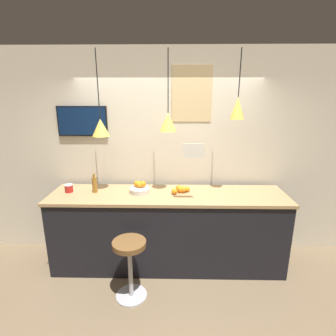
{
  "coord_description": "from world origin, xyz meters",
  "views": [
    {
      "loc": [
        0.06,
        -2.48,
        2.29
      ],
      "look_at": [
        0.0,
        0.7,
        1.39
      ],
      "focal_mm": 28.0,
      "sensor_mm": 36.0,
      "label": 1
    }
  ],
  "objects_px": {
    "bar_stool": "(130,258)",
    "mounted_tv": "(82,121)",
    "spread_jar": "(69,188)",
    "juice_bottle": "(95,184)",
    "fruit_bowl": "(140,188)"
  },
  "relations": [
    {
      "from": "spread_jar",
      "to": "mounted_tv",
      "type": "relative_size",
      "value": 0.16
    },
    {
      "from": "spread_jar",
      "to": "juice_bottle",
      "type": "bearing_deg",
      "value": -0.0
    },
    {
      "from": "fruit_bowl",
      "to": "juice_bottle",
      "type": "relative_size",
      "value": 1.01
    },
    {
      "from": "fruit_bowl",
      "to": "bar_stool",
      "type": "bearing_deg",
      "value": -93.48
    },
    {
      "from": "bar_stool",
      "to": "juice_bottle",
      "type": "relative_size",
      "value": 2.79
    },
    {
      "from": "mounted_tv",
      "to": "juice_bottle",
      "type": "bearing_deg",
      "value": -59.93
    },
    {
      "from": "fruit_bowl",
      "to": "spread_jar",
      "type": "distance_m",
      "value": 0.94
    },
    {
      "from": "bar_stool",
      "to": "spread_jar",
      "type": "relative_size",
      "value": 6.85
    },
    {
      "from": "spread_jar",
      "to": "mounted_tv",
      "type": "distance_m",
      "value": 0.93
    },
    {
      "from": "bar_stool",
      "to": "juice_bottle",
      "type": "bearing_deg",
      "value": 128.87
    },
    {
      "from": "fruit_bowl",
      "to": "juice_bottle",
      "type": "height_order",
      "value": "juice_bottle"
    },
    {
      "from": "bar_stool",
      "to": "mounted_tv",
      "type": "relative_size",
      "value": 1.06
    },
    {
      "from": "bar_stool",
      "to": "mounted_tv",
      "type": "height_order",
      "value": "mounted_tv"
    },
    {
      "from": "bar_stool",
      "to": "juice_bottle",
      "type": "xyz_separation_m",
      "value": [
        -0.55,
        0.68,
        0.63
      ]
    },
    {
      "from": "fruit_bowl",
      "to": "juice_bottle",
      "type": "bearing_deg",
      "value": -178.68
    }
  ]
}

